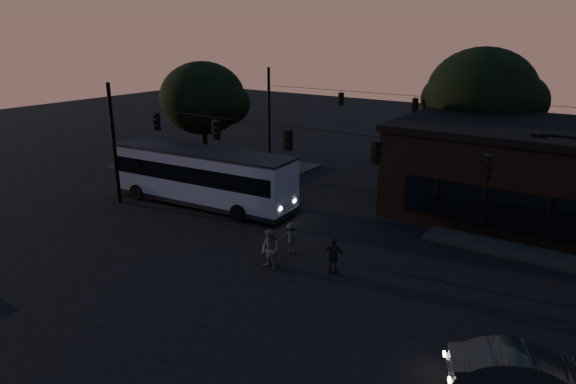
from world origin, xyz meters
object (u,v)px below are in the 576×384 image
Objects in this scene: car at (525,373)px; pedestrian_a at (271,247)px; pedestrian_b at (270,250)px; pedestrian_c at (334,256)px; pedestrian_d at (292,238)px; bus at (202,174)px; building at (536,172)px.

pedestrian_a is at bearing 51.12° from car.
pedestrian_b reaches higher than pedestrian_c.
pedestrian_c reaches higher than pedestrian_d.
pedestrian_d is (8.77, -2.95, -1.16)m from bus.
pedestrian_d is at bearing 109.30° from pedestrian_b.
building is 17.11m from car.
building reaches higher than pedestrian_b.
bus is at bearing 128.12° from pedestrian_a.
car is 2.33× the size of pedestrian_b.
pedestrian_b is 2.89m from pedestrian_c.
pedestrian_c is (-5.78, -13.06, -1.84)m from building.
pedestrian_b is 1.19× the size of pedestrian_d.
bus is 10.33m from pedestrian_b.
bus is at bearing 45.12° from car.
bus is 9.32m from pedestrian_d.
pedestrian_b is (-8.40, -14.28, -1.76)m from building.
pedestrian_a is 1.05× the size of pedestrian_d.
pedestrian_c is at bearing -10.27° from pedestrian_a.
bus is at bearing -151.99° from building.
bus is (-17.37, -9.24, -0.75)m from building.
building is 8.83× the size of pedestrian_c.
building is 9.72× the size of pedestrian_d.
building is 9.22× the size of pedestrian_a.
car is at bearing -25.03° from bus.
pedestrian_a is (8.65, -4.54, -1.12)m from bus.
building reaches higher than pedestrian_c.
bus reaches higher than pedestrian_b.
building is at bearing 23.35° from bus.
pedestrian_b reaches higher than car.
pedestrian_c is 2.95m from pedestrian_d.
car is (20.23, -7.51, -1.23)m from bus.
building is 3.50× the size of car.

